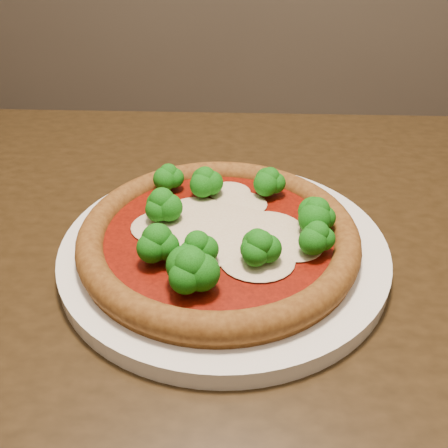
# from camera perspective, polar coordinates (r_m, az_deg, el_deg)

# --- Properties ---
(dining_table) EXTENTS (1.25, 0.87, 0.75)m
(dining_table) POSITION_cam_1_polar(r_m,az_deg,el_deg) (0.57, 0.19, -12.45)
(dining_table) COLOR black
(dining_table) RESTS_ON floor
(plate) EXTENTS (0.32, 0.32, 0.02)m
(plate) POSITION_cam_1_polar(r_m,az_deg,el_deg) (0.50, -0.00, -2.91)
(plate) COLOR white
(plate) RESTS_ON dining_table
(pizza) EXTENTS (0.27, 0.27, 0.06)m
(pizza) POSITION_cam_1_polar(r_m,az_deg,el_deg) (0.48, -0.47, -1.07)
(pizza) COLOR brown
(pizza) RESTS_ON plate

